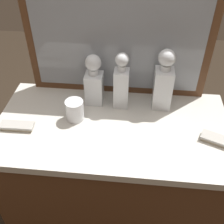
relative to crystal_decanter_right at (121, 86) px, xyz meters
name	(u,v)px	position (x,y,z in m)	size (l,w,h in m)	color
ground_plane	(112,224)	(-0.03, -0.16, -1.07)	(6.00, 6.00, 0.00)	#2D2319
dresser	(112,184)	(-0.03, -0.16, -0.59)	(1.12, 0.59, 0.95)	brown
dresser_mirror	(118,40)	(-0.03, 0.12, 0.18)	(0.91, 0.03, 0.60)	brown
crystal_decanter_right	(121,86)	(0.00, 0.00, 0.00)	(0.07, 0.07, 0.30)	white
crystal_decanter_far_right	(163,85)	(0.20, 0.01, 0.01)	(0.09, 0.09, 0.32)	white
crystal_decanter_center	(94,84)	(-0.14, 0.02, -0.01)	(0.09, 0.09, 0.27)	white
crystal_tumbler_front	(75,111)	(-0.21, -0.13, -0.07)	(0.09, 0.09, 0.10)	white
silver_brush_far_left	(17,126)	(-0.47, -0.22, -0.11)	(0.16, 0.06, 0.02)	#B7A88C
silver_brush_far_right	(216,139)	(0.44, -0.22, -0.11)	(0.15, 0.11, 0.02)	#B7A88C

